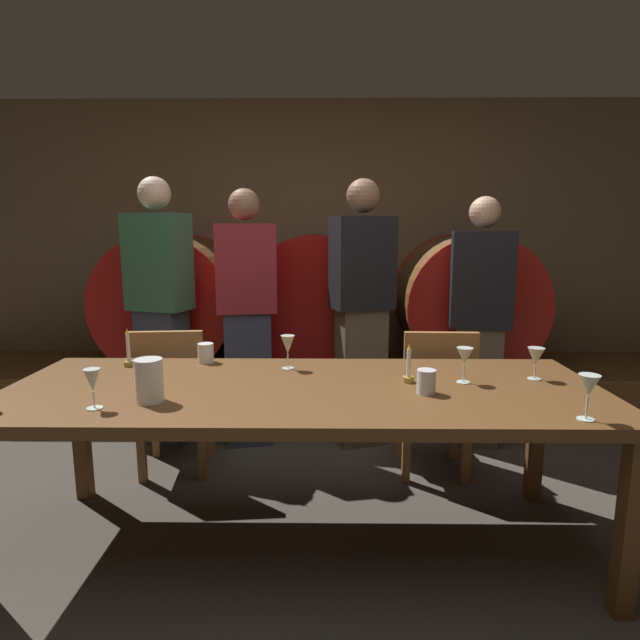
{
  "coord_description": "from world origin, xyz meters",
  "views": [
    {
      "loc": [
        0.07,
        -1.82,
        1.43
      ],
      "look_at": [
        0.04,
        0.8,
        0.96
      ],
      "focal_mm": 28.71,
      "sensor_mm": 36.0,
      "label": 1
    }
  ],
  "objects_px": {
    "candle_right": "(408,372)",
    "wine_barrel_center": "(314,301)",
    "guest_far_left": "(161,311)",
    "guest_center_right": "(362,312)",
    "wine_barrel_right": "(465,302)",
    "wine_glass_center": "(465,357)",
    "candle_left": "(129,356)",
    "guest_far_right": "(479,322)",
    "cup_center": "(206,353)",
    "wine_glass_far_left": "(93,382)",
    "wine_glass_left": "(288,345)",
    "chair_right": "(435,395)",
    "pitcher": "(149,381)",
    "guest_center_left": "(247,317)",
    "wine_glass_far_right": "(536,357)",
    "cup_right": "(426,382)",
    "dining_table": "(304,400)",
    "chair_left": "(173,394)",
    "wine_glass_right": "(589,387)",
    "wine_barrel_left": "(175,301)"
  },
  "relations": [
    {
      "from": "chair_right",
      "to": "pitcher",
      "type": "distance_m",
      "value": 1.64
    },
    {
      "from": "guest_far_left",
      "to": "cup_right",
      "type": "distance_m",
      "value": 1.95
    },
    {
      "from": "chair_left",
      "to": "cup_center",
      "type": "xyz_separation_m",
      "value": [
        0.27,
        -0.3,
        0.32
      ]
    },
    {
      "from": "guest_far_right",
      "to": "pitcher",
      "type": "distance_m",
      "value": 2.17
    },
    {
      "from": "wine_barrel_right",
      "to": "chair_right",
      "type": "bearing_deg",
      "value": -112.32
    },
    {
      "from": "candle_right",
      "to": "pitcher",
      "type": "distance_m",
      "value": 1.09
    },
    {
      "from": "candle_left",
      "to": "pitcher",
      "type": "relative_size",
      "value": 1.12
    },
    {
      "from": "wine_barrel_right",
      "to": "wine_glass_far_left",
      "type": "height_order",
      "value": "wine_barrel_right"
    },
    {
      "from": "wine_barrel_center",
      "to": "candle_right",
      "type": "height_order",
      "value": "wine_barrel_center"
    },
    {
      "from": "guest_center_left",
      "to": "cup_center",
      "type": "height_order",
      "value": "guest_center_left"
    },
    {
      "from": "dining_table",
      "to": "wine_glass_far_right",
      "type": "distance_m",
      "value": 1.06
    },
    {
      "from": "guest_far_right",
      "to": "candle_right",
      "type": "bearing_deg",
      "value": 69.78
    },
    {
      "from": "guest_far_right",
      "to": "wine_glass_far_right",
      "type": "relative_size",
      "value": 11.17
    },
    {
      "from": "candle_right",
      "to": "wine_barrel_center",
      "type": "bearing_deg",
      "value": 105.01
    },
    {
      "from": "guest_center_right",
      "to": "candle_left",
      "type": "bearing_deg",
      "value": 16.34
    },
    {
      "from": "wine_barrel_left",
      "to": "guest_far_right",
      "type": "distance_m",
      "value": 2.25
    },
    {
      "from": "guest_far_left",
      "to": "cup_center",
      "type": "bearing_deg",
      "value": 139.9
    },
    {
      "from": "chair_right",
      "to": "guest_center_right",
      "type": "height_order",
      "value": "guest_center_right"
    },
    {
      "from": "wine_glass_far_left",
      "to": "wine_glass_left",
      "type": "distance_m",
      "value": 0.9
    },
    {
      "from": "guest_center_right",
      "to": "pitcher",
      "type": "distance_m",
      "value": 1.65
    },
    {
      "from": "chair_left",
      "to": "cup_center",
      "type": "height_order",
      "value": "chair_left"
    },
    {
      "from": "wine_glass_far_right",
      "to": "guest_far_left",
      "type": "bearing_deg",
      "value": 152.83
    },
    {
      "from": "guest_far_left",
      "to": "cup_center",
      "type": "distance_m",
      "value": 0.89
    },
    {
      "from": "wine_glass_far_left",
      "to": "guest_center_right",
      "type": "bearing_deg",
      "value": 52.53
    },
    {
      "from": "chair_right",
      "to": "wine_glass_far_right",
      "type": "xyz_separation_m",
      "value": [
        0.31,
        -0.58,
        0.37
      ]
    },
    {
      "from": "wine_barrel_center",
      "to": "chair_left",
      "type": "xyz_separation_m",
      "value": [
        -0.8,
        -1.05,
        -0.4
      ]
    },
    {
      "from": "dining_table",
      "to": "wine_glass_far_right",
      "type": "xyz_separation_m",
      "value": [
        1.04,
        0.11,
        0.17
      ]
    },
    {
      "from": "wine_glass_left",
      "to": "wine_glass_center",
      "type": "bearing_deg",
      "value": -15.45
    },
    {
      "from": "wine_glass_far_right",
      "to": "wine_barrel_right",
      "type": "bearing_deg",
      "value": 85.77
    },
    {
      "from": "chair_right",
      "to": "dining_table",
      "type": "bearing_deg",
      "value": 45.17
    },
    {
      "from": "chair_right",
      "to": "wine_glass_far_left",
      "type": "distance_m",
      "value": 1.84
    },
    {
      "from": "wine_barrel_center",
      "to": "cup_center",
      "type": "bearing_deg",
      "value": -111.14
    },
    {
      "from": "guest_center_right",
      "to": "wine_barrel_left",
      "type": "bearing_deg",
      "value": -41.61
    },
    {
      "from": "dining_table",
      "to": "wine_glass_far_right",
      "type": "bearing_deg",
      "value": 6.28
    },
    {
      "from": "wine_glass_far_left",
      "to": "wine_glass_right",
      "type": "distance_m",
      "value": 1.81
    },
    {
      "from": "candle_left",
      "to": "wine_glass_center",
      "type": "bearing_deg",
      "value": -9.21
    },
    {
      "from": "wine_glass_far_left",
      "to": "wine_barrel_left",
      "type": "bearing_deg",
      "value": 98.05
    },
    {
      "from": "guest_far_left",
      "to": "candle_right",
      "type": "height_order",
      "value": "guest_far_left"
    },
    {
      "from": "chair_right",
      "to": "wine_glass_far_right",
      "type": "bearing_deg",
      "value": 120.12
    },
    {
      "from": "guest_center_left",
      "to": "wine_glass_far_right",
      "type": "relative_size",
      "value": 11.51
    },
    {
      "from": "candle_right",
      "to": "guest_far_right",
      "type": "bearing_deg",
      "value": 59.97
    },
    {
      "from": "guest_far_left",
      "to": "cup_center",
      "type": "xyz_separation_m",
      "value": [
        0.47,
        -0.76,
        -0.09
      ]
    },
    {
      "from": "wine_glass_far_right",
      "to": "cup_right",
      "type": "xyz_separation_m",
      "value": [
        -0.53,
        -0.21,
        -0.05
      ]
    },
    {
      "from": "chair_left",
      "to": "guest_center_left",
      "type": "relative_size",
      "value": 0.52
    },
    {
      "from": "wine_barrel_right",
      "to": "guest_center_right",
      "type": "bearing_deg",
      "value": -144.28
    },
    {
      "from": "guest_far_left",
      "to": "guest_center_right",
      "type": "distance_m",
      "value": 1.31
    },
    {
      "from": "chair_left",
      "to": "wine_glass_left",
      "type": "distance_m",
      "value": 0.91
    },
    {
      "from": "wine_barrel_left",
      "to": "wine_glass_far_left",
      "type": "bearing_deg",
      "value": -81.95
    },
    {
      "from": "wine_barrel_center",
      "to": "wine_glass_center",
      "type": "height_order",
      "value": "wine_barrel_center"
    },
    {
      "from": "wine_glass_center",
      "to": "wine_glass_right",
      "type": "bearing_deg",
      "value": -54.5
    }
  ]
}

